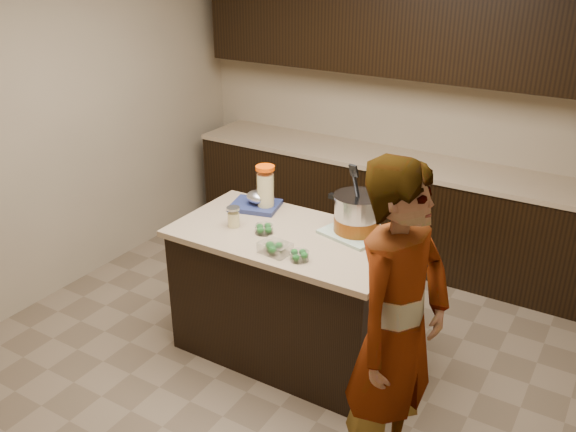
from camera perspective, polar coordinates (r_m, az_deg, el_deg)
name	(u,v)px	position (r m, az deg, el deg)	size (l,w,h in m)	color
ground_plane	(288,350)	(4.31, 0.00, -12.44)	(4.00, 4.00, 0.00)	brown
room_shell	(288,106)	(3.55, 0.00, 10.26)	(4.04, 4.04, 2.72)	tan
back_cabinets	(394,152)	(5.27, 9.90, 5.93)	(3.60, 0.63, 2.33)	black
island	(288,294)	(4.05, 0.00, -7.32)	(1.46, 0.81, 0.90)	black
dish_towel	(356,232)	(3.86, 6.39, -1.47)	(0.36, 0.36, 0.02)	#59845E
stock_pot	(357,216)	(3.81, 6.47, 0.03)	(0.43, 0.34, 0.43)	#B7B7BC
lemonade_pitcher	(265,190)	(4.11, -2.12, 2.45)	(0.16, 0.16, 0.31)	beige
mason_jar	(233,217)	(3.92, -5.12, -0.13)	(0.11, 0.11, 0.14)	beige
broccoli_tub_left	(264,229)	(3.83, -2.25, -1.25)	(0.15, 0.15, 0.06)	silver
broccoli_tub_right	(299,256)	(3.51, 1.07, -3.78)	(0.14, 0.14, 0.05)	silver
broccoli_tub_rect	(275,248)	(3.59, -1.21, -3.06)	(0.20, 0.15, 0.07)	silver
blue_tray	(256,202)	(4.18, -2.97, 1.29)	(0.37, 0.33, 0.12)	navy
person	(397,332)	(3.00, 10.21, -10.64)	(0.64, 0.42, 1.76)	gray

